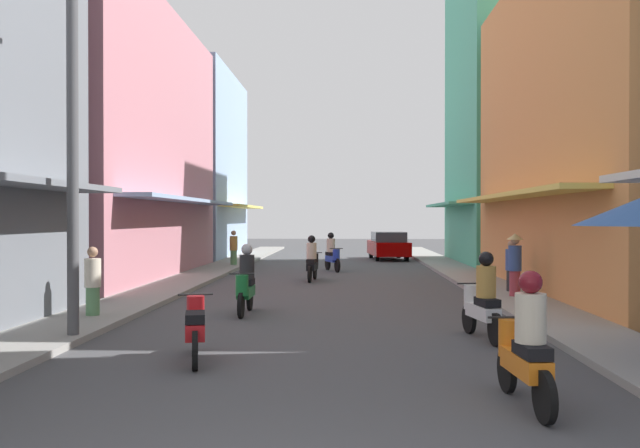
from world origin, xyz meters
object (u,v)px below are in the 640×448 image
motorbike_red (195,327)px  motorbike_white (482,300)px  motorbike_black (312,261)px  pedestrian_far (234,249)px  utility_pole (73,132)px  pedestrian_midway (515,263)px  motorbike_green (246,283)px  motorbike_blue (332,254)px  parked_car (388,245)px  pedestrian_foreground (93,284)px  motorbike_orange (525,346)px  pedestrian_crossing (512,268)px

motorbike_red → motorbike_white: motorbike_white is taller
motorbike_black → motorbike_white: 11.26m
pedestrian_far → utility_pole: utility_pole is taller
pedestrian_midway → motorbike_green: bearing=-158.1°
motorbike_white → motorbike_blue: same height
parked_car → pedestrian_foreground: bearing=-109.9°
motorbike_white → pedestrian_midway: pedestrian_midway is taller
parked_car → motorbike_blue: bearing=-110.0°
motorbike_orange → parked_car: 26.56m
motorbike_black → motorbike_white: (3.61, -10.67, 0.00)m
motorbike_black → parked_car: bearing=74.2°
motorbike_green → pedestrian_foreground: bearing=-160.0°
motorbike_green → pedestrian_crossing: bearing=29.2°
parked_car → pedestrian_crossing: (2.48, -15.64, 0.03)m
motorbike_red → utility_pole: 4.27m
motorbike_white → pedestrian_midway: size_ratio=1.02×
motorbike_orange → pedestrian_crossing: bearing=76.8°
pedestrian_crossing → utility_pole: 12.20m
pedestrian_midway → pedestrian_foreground: bearing=-158.7°
motorbike_black → motorbike_white: size_ratio=1.01×
motorbike_white → pedestrian_far: pedestrian_far is taller
motorbike_red → motorbike_orange: size_ratio=0.98×
motorbike_orange → pedestrian_crossing: size_ratio=1.17×
motorbike_white → motorbike_green: (-4.69, 2.92, 0.00)m
pedestrian_foreground → utility_pole: 3.72m
pedestrian_foreground → pedestrian_midway: size_ratio=0.89×
motorbike_orange → pedestrian_far: size_ratio=1.11×
parked_car → utility_pole: size_ratio=0.59×
pedestrian_foreground → motorbike_green: bearing=20.0°
motorbike_red → pedestrian_crossing: size_ratio=1.16×
pedestrian_far → pedestrian_foreground: 14.91m
parked_car → pedestrian_crossing: size_ratio=2.75×
motorbike_red → motorbike_green: (0.02, 4.78, 0.20)m
motorbike_black → pedestrian_midway: bearing=-42.1°
motorbike_black → motorbike_green: bearing=-97.9°
motorbike_white → pedestrian_foreground: motorbike_white is taller
motorbike_blue → parked_car: (2.75, 7.53, 0.04)m
motorbike_green → pedestrian_crossing: 7.89m
pedestrian_far → utility_pole: bearing=-89.3°
pedestrian_far → pedestrian_crossing: pedestrian_far is taller
motorbike_blue → pedestrian_crossing: motorbike_blue is taller
motorbike_red → pedestrian_crossing: (6.90, 8.63, 0.26)m
motorbike_white → pedestrian_midway: (1.99, 5.62, 0.29)m
pedestrian_crossing → pedestrian_far: bearing=134.0°
motorbike_red → pedestrian_foreground: bearing=129.7°
motorbike_white → motorbike_orange: same height
motorbike_orange → motorbike_black: bearing=102.4°
motorbike_black → pedestrian_foreground: bearing=-115.1°
utility_pole → pedestrian_crossing: bearing=37.6°
utility_pole → motorbike_white: bearing=3.6°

